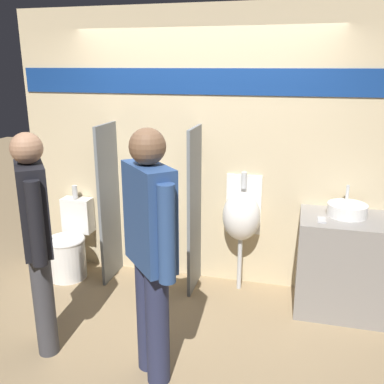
# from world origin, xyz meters

# --- Properties ---
(ground_plane) EXTENTS (16.00, 16.00, 0.00)m
(ground_plane) POSITION_xyz_m (0.00, 0.00, 0.00)
(ground_plane) COLOR #997F5B
(display_wall) EXTENTS (3.82, 0.07, 2.70)m
(display_wall) POSITION_xyz_m (0.00, 0.60, 1.36)
(display_wall) COLOR beige
(display_wall) RESTS_ON ground_plane
(sink_counter) EXTENTS (0.89, 0.60, 0.89)m
(sink_counter) POSITION_xyz_m (1.42, 0.27, 0.44)
(sink_counter) COLOR gray
(sink_counter) RESTS_ON ground_plane
(sink_basin) EXTENTS (0.34, 0.34, 0.25)m
(sink_basin) POSITION_xyz_m (1.37, 0.33, 0.94)
(sink_basin) COLOR white
(sink_basin) RESTS_ON sink_counter
(cell_phone) EXTENTS (0.07, 0.14, 0.01)m
(cell_phone) POSITION_xyz_m (1.15, 0.15, 0.89)
(cell_phone) COLOR #B7B7BC
(cell_phone) RESTS_ON sink_counter
(divider_near_counter) EXTENTS (0.03, 0.45, 1.62)m
(divider_near_counter) POSITION_xyz_m (-0.92, 0.34, 0.81)
(divider_near_counter) COLOR slate
(divider_near_counter) RESTS_ON ground_plane
(divider_mid) EXTENTS (0.03, 0.45, 1.62)m
(divider_mid) POSITION_xyz_m (-0.02, 0.34, 0.81)
(divider_mid) COLOR slate
(divider_mid) RESTS_ON ground_plane
(urinal_near_counter) EXTENTS (0.36, 0.31, 1.18)m
(urinal_near_counter) POSITION_xyz_m (-0.47, 0.42, 0.77)
(urinal_near_counter) COLOR silver
(urinal_near_counter) RESTS_ON ground_plane
(urinal_far) EXTENTS (0.36, 0.31, 1.18)m
(urinal_far) POSITION_xyz_m (0.43, 0.42, 0.77)
(urinal_far) COLOR silver
(urinal_far) RESTS_ON ground_plane
(toilet) EXTENTS (0.40, 0.57, 0.94)m
(toilet) POSITION_xyz_m (-1.36, 0.26, 0.31)
(toilet) COLOR white
(toilet) RESTS_ON ground_plane
(person_in_vest) EXTENTS (0.46, 0.49, 1.79)m
(person_in_vest) POSITION_xyz_m (0.01, -0.97, 0.99)
(person_in_vest) COLOR #282D4C
(person_in_vest) RESTS_ON ground_plane
(person_with_lanyard) EXTENTS (0.42, 0.50, 1.72)m
(person_with_lanyard) POSITION_xyz_m (-0.92, -0.89, 0.95)
(person_with_lanyard) COLOR #3D3D42
(person_with_lanyard) RESTS_ON ground_plane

